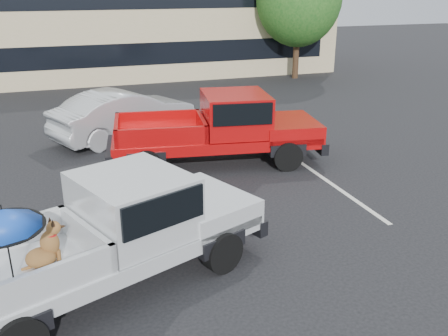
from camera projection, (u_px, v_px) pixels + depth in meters
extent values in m
plane|color=black|center=(252.00, 236.00, 10.22)|extent=(90.00, 90.00, 0.00)
cube|color=silver|center=(93.00, 216.00, 11.07)|extent=(0.12, 5.00, 0.01)
cube|color=silver|center=(330.00, 183.00, 12.91)|extent=(0.12, 5.00, 0.01)
cube|color=tan|center=(147.00, 18.00, 28.38)|extent=(20.00, 8.00, 6.00)
cube|color=black|center=(163.00, 53.00, 25.38)|extent=(18.00, 0.08, 1.10)
cylinder|color=#332114|center=(296.00, 52.00, 26.67)|extent=(0.32, 0.32, 2.73)
cylinder|color=#332114|center=(200.00, 38.00, 32.81)|extent=(0.32, 0.32, 2.86)
cylinder|color=black|center=(222.00, 252.00, 8.87)|extent=(0.81, 0.54, 0.76)
cylinder|color=black|center=(164.00, 217.00, 10.17)|extent=(0.81, 0.54, 0.76)
cube|color=silver|center=(107.00, 250.00, 8.34)|extent=(5.72, 3.79, 0.28)
cube|color=silver|center=(201.00, 206.00, 9.50)|extent=(2.11, 2.34, 0.46)
cube|color=black|center=(230.00, 213.00, 10.09)|extent=(0.91, 1.89, 0.30)
cube|color=silver|center=(133.00, 204.00, 8.44)|extent=(2.22, 2.32, 1.05)
cube|color=black|center=(132.00, 194.00, 8.37)|extent=(2.11, 2.36, 0.55)
cube|color=black|center=(20.00, 279.00, 7.43)|extent=(2.82, 2.56, 0.10)
cube|color=silver|center=(40.00, 287.00, 6.71)|extent=(2.17, 0.95, 0.50)
cube|color=silver|center=(86.00, 238.00, 8.00)|extent=(0.78, 1.75, 0.50)
ellipsoid|color=brown|center=(41.00, 258.00, 7.61)|extent=(0.57, 0.53, 0.31)
cylinder|color=brown|center=(59.00, 256.00, 7.73)|extent=(0.07, 0.07, 0.23)
cylinder|color=brown|center=(55.00, 252.00, 7.83)|extent=(0.07, 0.07, 0.23)
ellipsoid|color=brown|center=(50.00, 243.00, 7.65)|extent=(0.37, 0.35, 0.41)
cylinder|color=red|center=(50.00, 235.00, 7.61)|extent=(0.20, 0.20, 0.04)
sphere|color=brown|center=(53.00, 228.00, 7.62)|extent=(0.22, 0.22, 0.22)
cone|color=black|center=(61.00, 227.00, 7.70)|extent=(0.18, 0.16, 0.11)
cone|color=black|center=(53.00, 223.00, 7.53)|extent=(0.08, 0.08, 0.12)
cone|color=black|center=(50.00, 220.00, 7.61)|extent=(0.08, 0.08, 0.12)
cylinder|color=brown|center=(31.00, 267.00, 7.54)|extent=(0.27, 0.05, 0.09)
cylinder|color=black|center=(9.00, 253.00, 7.00)|extent=(0.02, 0.10, 1.05)
cone|color=blue|center=(3.00, 219.00, 6.81)|extent=(1.10, 1.12, 0.36)
cylinder|color=black|center=(1.00, 208.00, 6.75)|extent=(0.02, 0.02, 0.10)
cylinder|color=black|center=(4.00, 227.00, 6.85)|extent=(1.10, 1.10, 0.09)
cylinder|color=black|center=(147.00, 165.00, 13.05)|extent=(0.84, 0.42, 0.81)
cylinder|color=black|center=(145.00, 143.00, 14.85)|extent=(0.84, 0.42, 0.81)
cylinder|color=black|center=(287.00, 156.00, 13.67)|extent=(0.84, 0.42, 0.81)
cylinder|color=black|center=(269.00, 136.00, 15.47)|extent=(0.84, 0.42, 0.81)
cube|color=#A9090A|center=(215.00, 139.00, 14.16)|extent=(5.97, 2.91, 0.30)
cube|color=#A9090A|center=(287.00, 128.00, 14.43)|extent=(1.89, 2.26, 0.49)
cube|color=black|center=(313.00, 140.00, 14.70)|extent=(0.54, 2.09, 0.32)
cube|color=black|center=(111.00, 150.00, 13.75)|extent=(0.51, 2.09, 0.30)
cube|color=#A9090A|center=(235.00, 113.00, 14.01)|extent=(2.04, 2.20, 1.11)
cube|color=black|center=(235.00, 106.00, 13.93)|extent=(1.90, 2.28, 0.58)
cube|color=black|center=(160.00, 139.00, 13.89)|extent=(2.72, 2.31, 0.11)
cube|color=#A9090A|center=(158.00, 120.00, 14.63)|extent=(2.43, 0.49, 0.53)
cube|color=#A9090A|center=(162.00, 138.00, 12.93)|extent=(2.43, 0.49, 0.53)
cube|color=#A9090A|center=(117.00, 130.00, 13.59)|extent=(0.41, 1.95, 0.53)
cube|color=#A9090A|center=(202.00, 126.00, 13.97)|extent=(0.41, 1.95, 0.53)
imported|color=#B0B3B8|center=(125.00, 114.00, 16.46)|extent=(5.12, 3.57, 1.60)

